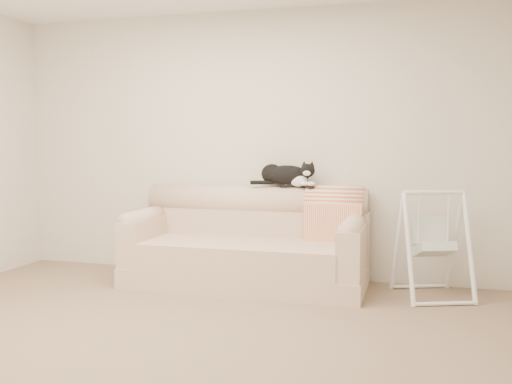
% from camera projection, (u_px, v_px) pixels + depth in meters
% --- Properties ---
extents(ground_plane, '(5.00, 5.00, 0.00)m').
position_uv_depth(ground_plane, '(172.00, 340.00, 3.83)').
color(ground_plane, '#745E4C').
rests_on(ground_plane, ground).
extents(room_shell, '(5.04, 4.04, 2.60)m').
position_uv_depth(room_shell, '(169.00, 111.00, 3.70)').
color(room_shell, beige).
rests_on(room_shell, ground).
extents(sofa, '(2.20, 0.93, 0.90)m').
position_uv_depth(sofa, '(248.00, 247.00, 5.33)').
color(sofa, '#CBAB93').
rests_on(sofa, ground).
extents(remote_a, '(0.19, 0.10, 0.03)m').
position_uv_depth(remote_a, '(289.00, 186.00, 5.43)').
color(remote_a, black).
rests_on(remote_a, sofa).
extents(remote_b, '(0.16, 0.15, 0.02)m').
position_uv_depth(remote_b, '(307.00, 187.00, 5.35)').
color(remote_b, black).
rests_on(remote_b, sofa).
extents(tuxedo_cat, '(0.64, 0.27, 0.25)m').
position_uv_depth(tuxedo_cat, '(286.00, 175.00, 5.43)').
color(tuxedo_cat, black).
rests_on(tuxedo_cat, sofa).
extents(throw_blanket, '(0.53, 0.38, 0.58)m').
position_uv_depth(throw_blanket, '(335.00, 207.00, 5.31)').
color(throw_blanket, '#D65633').
rests_on(throw_blanket, sofa).
extents(baby_swing, '(0.74, 0.76, 0.93)m').
position_uv_depth(baby_swing, '(432.00, 244.00, 4.87)').
color(baby_swing, white).
rests_on(baby_swing, ground).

